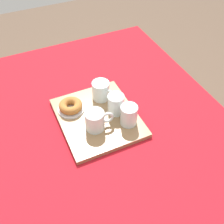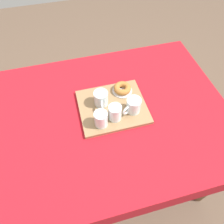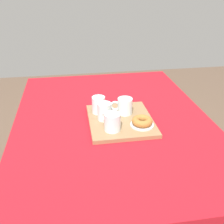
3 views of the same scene
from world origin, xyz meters
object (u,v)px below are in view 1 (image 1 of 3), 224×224
Objects in this scene: serving_tray at (98,118)px; water_glass_far at (116,105)px; water_glass_near at (129,116)px; dining_table at (110,137)px; donut_plate_left at (71,109)px; sugar_donut_left at (71,106)px; tea_mug_left at (101,91)px; tea_mug_right at (95,121)px.

serving_tray is 4.12× the size of water_glass_far.
dining_table is at bearing 59.90° from water_glass_near.
water_glass_far reaches higher than donut_plate_left.
water_glass_near reaches higher than sugar_donut_left.
tea_mug_left is at bearing -83.94° from sugar_donut_left.
dining_table is 0.22m from donut_plate_left.
water_glass_near is at bearing -131.60° from donut_plate_left.
dining_table is at bearing 170.14° from tea_mug_left.
water_glass_far is (-0.11, -0.02, -0.00)m from tea_mug_left.
dining_table is 0.16m from tea_mug_right.
tea_mug_right is 0.13m from water_glass_far.
tea_mug_left is at bearing -30.40° from tea_mug_right.
tea_mug_right is 0.16m from sugar_donut_left.
dining_table is 0.12m from serving_tray.
donut_plate_left is 1.14× the size of sugar_donut_left.
dining_table is 12.05× the size of donut_plate_left.
tea_mug_left is 0.11m from water_glass_far.
tea_mug_left is 0.95× the size of tea_mug_right.
sugar_donut_left is (0.00, 0.00, 0.02)m from donut_plate_left.
water_glass_near is 0.89× the size of sugar_donut_left.
water_glass_far is at bearing -49.68° from dining_table.
tea_mug_right is at bearing -157.09° from donut_plate_left.
water_glass_near is 0.27m from donut_plate_left.
tea_mug_left reaches higher than donut_plate_left.
dining_table is 12.44× the size of tea_mug_left.
water_glass_far reaches higher than tea_mug_right.
serving_tray is at bearing -132.48° from sugar_donut_left.
tea_mug_left reaches higher than serving_tray.
dining_table is 15.48× the size of water_glass_far.
donut_plate_left is 0.02m from sugar_donut_left.
dining_table is at bearing -83.03° from tea_mug_right.
water_glass_near is 0.78× the size of donut_plate_left.
dining_table is at bearing -145.10° from serving_tray.
sugar_donut_left is (0.15, 0.06, -0.02)m from tea_mug_right.
donut_plate_left is (-0.02, 0.16, -0.04)m from tea_mug_left.
tea_mug_left is (0.15, -0.03, 0.15)m from dining_table.
serving_tray is at bearing 149.09° from tea_mug_left.
water_glass_far is (0.04, -0.05, 0.15)m from dining_table.
tea_mug_left is at bearing 12.74° from water_glass_near.
water_glass_far is at bearing -117.94° from donut_plate_left.
water_glass_near reaches higher than tea_mug_left.
serving_tray is at bearing 84.33° from water_glass_far.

